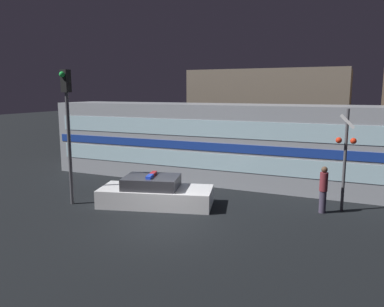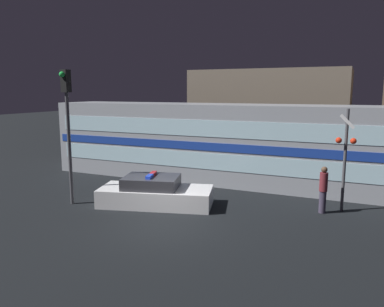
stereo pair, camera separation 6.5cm
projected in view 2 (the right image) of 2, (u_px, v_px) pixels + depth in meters
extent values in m
plane|color=black|center=(161.00, 224.00, 13.51)|extent=(120.00, 120.00, 0.00)
cube|color=#999EA5|center=(221.00, 143.00, 19.76)|extent=(19.04, 3.15, 4.06)
cube|color=#193899|center=(210.00, 147.00, 18.33)|extent=(18.66, 0.03, 0.41)
cube|color=silver|center=(210.00, 161.00, 18.45)|extent=(18.09, 0.02, 0.81)
cube|color=silver|center=(210.00, 129.00, 18.18)|extent=(18.09, 0.02, 0.81)
cube|color=silver|center=(156.00, 196.00, 15.64)|extent=(4.98, 3.05, 0.75)
cube|color=#333338|center=(151.00, 182.00, 15.57)|extent=(2.59, 2.19, 0.48)
cube|color=blue|center=(149.00, 177.00, 15.24)|extent=(0.34, 0.60, 0.12)
cube|color=red|center=(153.00, 174.00, 15.80)|extent=(0.34, 0.60, 0.12)
cylinder|color=#3F384C|center=(322.00, 202.00, 14.64)|extent=(0.27, 0.27, 0.88)
cylinder|color=maroon|center=(324.00, 182.00, 14.50)|extent=(0.31, 0.31, 0.73)
sphere|color=brown|center=(324.00, 170.00, 14.42)|extent=(0.24, 0.24, 0.24)
cylinder|color=#4C4C51|center=(345.00, 161.00, 14.62)|extent=(0.12, 0.12, 4.07)
sphere|color=red|center=(339.00, 140.00, 14.47)|extent=(0.24, 0.24, 0.24)
sphere|color=red|center=(353.00, 141.00, 14.26)|extent=(0.24, 0.24, 0.24)
cube|color=white|center=(347.00, 122.00, 14.29)|extent=(0.58, 0.03, 0.58)
cylinder|color=#4C4C51|center=(70.00, 149.00, 15.52)|extent=(0.14, 0.14, 4.68)
cube|color=black|center=(66.00, 81.00, 15.05)|extent=(0.30, 0.30, 0.90)
sphere|color=green|center=(62.00, 74.00, 14.84)|extent=(0.23, 0.23, 0.23)
cube|color=#726656|center=(271.00, 114.00, 27.39)|extent=(10.65, 6.46, 6.17)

